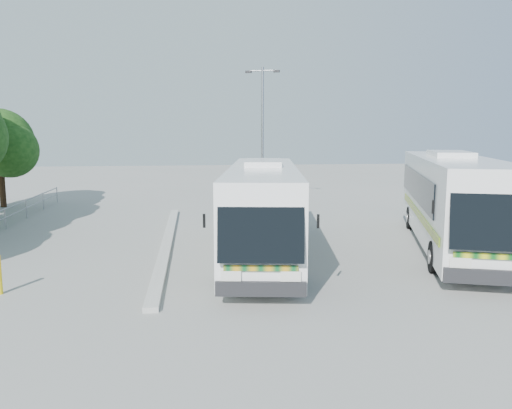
{
  "coord_description": "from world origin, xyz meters",
  "views": [
    {
      "loc": [
        -1.12,
        -18.28,
        4.54
      ],
      "look_at": [
        1.39,
        2.21,
        1.52
      ],
      "focal_mm": 35.0,
      "sensor_mm": 36.0,
      "label": 1
    }
  ],
  "objects": [
    {
      "name": "kerb_divider",
      "position": [
        -2.3,
        2.0,
        0.07
      ],
      "size": [
        0.4,
        16.0,
        0.15
      ],
      "primitive_type": "cube",
      "color": "#B2B2AD",
      "rests_on": "ground"
    },
    {
      "name": "tree_far_e",
      "position": [
        -12.63,
        13.3,
        3.89
      ],
      "size": [
        4.54,
        4.28,
        5.92
      ],
      "color": "#382314",
      "rests_on": "ground"
    },
    {
      "name": "ground",
      "position": [
        0.0,
        0.0,
        0.0
      ],
      "size": [
        100.0,
        100.0,
        0.0
      ],
      "primitive_type": "plane",
      "color": "gray",
      "rests_on": "ground"
    },
    {
      "name": "coach_adjacent",
      "position": [
        8.91,
        0.04,
        1.94
      ],
      "size": [
        6.41,
        12.89,
        3.54
      ],
      "rotation": [
        0.0,
        0.0,
        -0.32
      ],
      "color": "silver",
      "rests_on": "ground"
    },
    {
      "name": "coach_main",
      "position": [
        1.35,
        -0.28,
        1.79
      ],
      "size": [
        4.05,
        11.99,
        3.27
      ],
      "rotation": [
        0.0,
        0.0,
        -0.15
      ],
      "color": "white",
      "rests_on": "ground"
    },
    {
      "name": "lamppost",
      "position": [
        2.85,
        10.99,
        4.54
      ],
      "size": [
        1.96,
        0.79,
        8.22
      ],
      "rotation": [
        0.0,
        0.0,
        -0.31
      ],
      "color": "#909498",
      "rests_on": "ground"
    }
  ]
}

